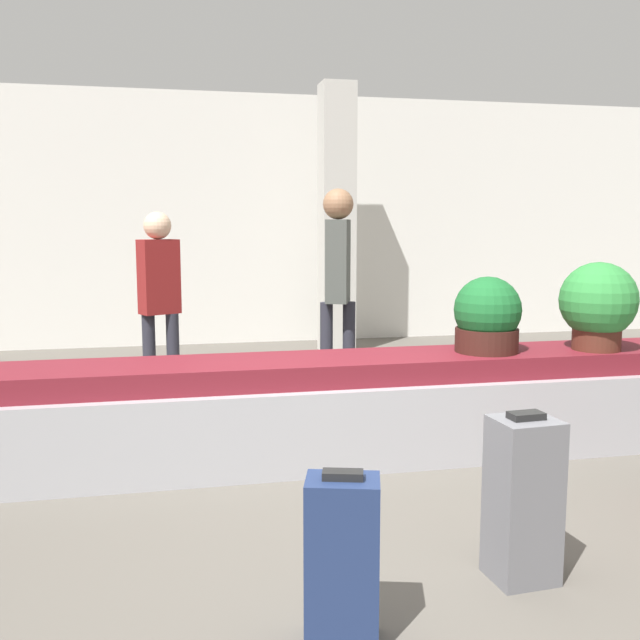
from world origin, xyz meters
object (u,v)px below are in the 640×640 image
at_px(suitcase_0, 523,499).
at_px(potted_plant_0, 487,317).
at_px(pillar, 337,220).
at_px(traveler_0, 338,274).
at_px(traveler_1, 159,291).
at_px(suitcase_3, 342,560).
at_px(potted_plant_1, 598,305).

bearing_deg(suitcase_0, potted_plant_0, 65.96).
relative_size(pillar, traveler_0, 1.73).
bearing_deg(potted_plant_0, traveler_1, 142.18).
bearing_deg(traveler_0, suitcase_0, -158.23).
bearing_deg(traveler_0, suitcase_3, -172.61).
bearing_deg(potted_plant_1, suitcase_3, -139.53).
relative_size(pillar, potted_plant_1, 5.23).
xyz_separation_m(potted_plant_0, traveler_0, (-0.70, 1.43, 0.21)).
bearing_deg(pillar, suitcase_3, -103.21).
height_order(pillar, potted_plant_0, pillar).
xyz_separation_m(pillar, suitcase_0, (-0.53, -5.71, -1.24)).
relative_size(suitcase_3, potted_plant_1, 1.08).
bearing_deg(traveler_0, potted_plant_1, -114.92).
bearing_deg(pillar, suitcase_0, -95.28).
bearing_deg(potted_plant_0, suitcase_0, -110.07).
xyz_separation_m(potted_plant_0, potted_plant_1, (0.78, -0.09, 0.08)).
distance_m(suitcase_0, traveler_0, 3.27).
distance_m(pillar, traveler_1, 3.13).
relative_size(suitcase_0, potted_plant_1, 1.23).
bearing_deg(potted_plant_1, potted_plant_0, 173.68).
relative_size(potted_plant_0, traveler_1, 0.31).
bearing_deg(traveler_1, suitcase_0, 87.81).
bearing_deg(traveler_0, potted_plant_0, -133.14).
xyz_separation_m(pillar, suitcase_3, (-1.41, -6.01, -1.28)).
relative_size(pillar, traveler_1, 1.93).
bearing_deg(traveler_0, traveler_1, 100.13).
height_order(suitcase_3, traveler_0, traveler_0).
bearing_deg(traveler_1, traveler_0, 143.08).
bearing_deg(suitcase_3, pillar, 92.78).
height_order(suitcase_0, potted_plant_1, potted_plant_1).
xyz_separation_m(pillar, potted_plant_0, (0.11, -3.96, -0.68)).
xyz_separation_m(suitcase_3, potted_plant_0, (1.52, 2.05, 0.60)).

